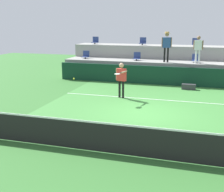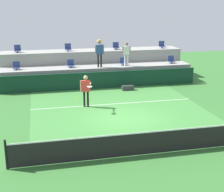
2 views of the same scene
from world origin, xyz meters
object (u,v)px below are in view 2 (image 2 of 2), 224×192
at_px(stadium_chair_lower_left, 71,64).
at_px(equipment_bag, 128,88).
at_px(stadium_chair_upper_far_left, 17,49).
at_px(stadium_chair_upper_far_right, 162,45).
at_px(stadium_chair_lower_right, 123,62).
at_px(tennis_ball, 78,98).
at_px(spectator_leaning_on_rail, 126,52).
at_px(stadium_chair_lower_far_right, 171,60).
at_px(stadium_chair_upper_left, 68,48).
at_px(spectator_with_hat, 100,50).
at_px(stadium_chair_upper_right, 116,46).
at_px(stadium_chair_lower_far_left, 16,66).
at_px(tennis_player, 86,88).

relative_size(stadium_chair_lower_left, equipment_bag, 0.68).
distance_m(stadium_chair_upper_far_left, stadium_chair_upper_far_right, 10.60).
xyz_separation_m(stadium_chair_lower_left, stadium_chair_upper_far_left, (-3.46, 1.80, 0.85)).
bearing_deg(stadium_chair_lower_left, equipment_bag, -31.81).
xyz_separation_m(stadium_chair_lower_left, stadium_chair_lower_right, (3.64, 0.00, 0.00)).
bearing_deg(tennis_ball, spectator_leaning_on_rail, 62.40).
bearing_deg(stadium_chair_lower_far_right, stadium_chair_lower_right, 180.00).
xyz_separation_m(stadium_chair_upper_left, spectator_with_hat, (1.87, -2.18, 0.08)).
relative_size(stadium_chair_upper_far_left, equipment_bag, 0.68).
bearing_deg(tennis_ball, stadium_chair_upper_far_left, 105.34).
relative_size(stadium_chair_lower_right, stadium_chair_upper_left, 1.00).
height_order(stadium_chair_upper_far_right, tennis_ball, stadium_chair_upper_far_right).
relative_size(stadium_chair_lower_far_right, stadium_chair_upper_far_right, 1.00).
distance_m(stadium_chair_upper_right, tennis_ball, 11.28).
distance_m(stadium_chair_lower_far_left, tennis_player, 6.26).
xyz_separation_m(stadium_chair_lower_left, tennis_player, (0.27, -4.97, -0.41)).
relative_size(stadium_chair_upper_right, stadium_chair_upper_far_right, 1.00).
xyz_separation_m(stadium_chair_lower_far_left, stadium_chair_lower_left, (3.51, 0.00, 0.00)).
distance_m(stadium_chair_upper_far_right, equipment_bag, 5.83).
height_order(stadium_chair_lower_right, stadium_chair_upper_far_right, stadium_chair_upper_far_right).
relative_size(stadium_chair_lower_right, stadium_chair_upper_right, 1.00).
bearing_deg(stadium_chair_upper_far_right, spectator_with_hat, -157.40).
height_order(stadium_chair_lower_left, tennis_ball, stadium_chair_lower_left).
xyz_separation_m(stadium_chair_upper_right, spectator_with_hat, (-1.65, -2.18, 0.08)).
relative_size(stadium_chair_lower_left, stadium_chair_upper_right, 1.00).
relative_size(stadium_chair_lower_far_left, stadium_chair_lower_left, 1.00).
height_order(stadium_chair_lower_far_left, stadium_chair_lower_right, same).
bearing_deg(stadium_chair_lower_far_right, spectator_leaning_on_rail, -173.64).
distance_m(spectator_with_hat, spectator_leaning_on_rail, 1.86).
relative_size(stadium_chair_lower_far_left, tennis_player, 0.30).
height_order(spectator_leaning_on_rail, tennis_ball, spectator_leaning_on_rail).
relative_size(spectator_leaning_on_rail, tennis_ball, 23.66).
xyz_separation_m(stadium_chair_lower_right, stadium_chair_upper_right, (-0.09, 1.80, 0.85)).
height_order(stadium_chair_lower_far_right, stadium_chair_upper_far_left, stadium_chair_upper_far_left).
bearing_deg(spectator_leaning_on_rail, stadium_chair_lower_left, 174.15).
relative_size(stadium_chair_upper_left, spectator_with_hat, 0.28).
bearing_deg(stadium_chair_lower_right, stadium_chair_upper_right, 92.95).
xyz_separation_m(spectator_with_hat, equipment_bag, (1.50, -1.72, -2.24)).
bearing_deg(stadium_chair_lower_right, stadium_chair_upper_far_left, 165.78).
relative_size(stadium_chair_upper_right, tennis_ball, 7.65).
bearing_deg(spectator_with_hat, stadium_chair_lower_right, 12.40).
bearing_deg(stadium_chair_upper_far_right, spectator_leaning_on_rail, -147.28).
relative_size(stadium_chair_lower_right, tennis_player, 0.30).
height_order(stadium_chair_upper_right, spectator_leaning_on_rail, spectator_leaning_on_rail).
bearing_deg(spectator_leaning_on_rail, tennis_ball, -117.60).
height_order(stadium_chair_upper_far_right, spectator_leaning_on_rail, spectator_leaning_on_rail).
xyz_separation_m(spectator_with_hat, spectator_leaning_on_rail, (1.85, -0.00, -0.18)).
bearing_deg(stadium_chair_upper_far_right, stadium_chair_lower_left, -165.86).
bearing_deg(stadium_chair_upper_left, tennis_ball, -93.35).
height_order(stadium_chair_lower_far_right, stadium_chair_upper_right, stadium_chair_upper_right).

